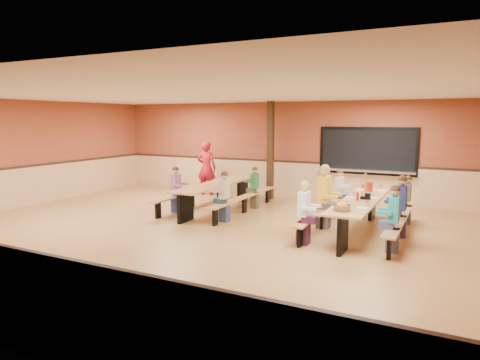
% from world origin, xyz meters
% --- Properties ---
extents(ground, '(12.00, 12.00, 0.00)m').
position_xyz_m(ground, '(0.00, 0.00, 0.00)').
color(ground, olive).
rests_on(ground, ground).
extents(room_envelope, '(12.04, 10.04, 3.02)m').
position_xyz_m(room_envelope, '(0.00, 0.00, 0.69)').
color(room_envelope, brown).
rests_on(room_envelope, ground).
extents(kitchen_pass_through, '(2.78, 0.28, 1.38)m').
position_xyz_m(kitchen_pass_through, '(2.60, 4.96, 1.49)').
color(kitchen_pass_through, black).
rests_on(kitchen_pass_through, ground).
extents(structural_post, '(0.18, 0.18, 3.00)m').
position_xyz_m(structural_post, '(-0.20, 4.40, 1.50)').
color(structural_post, black).
rests_on(structural_post, ground).
extents(cafeteria_table_main, '(1.91, 3.70, 0.74)m').
position_xyz_m(cafeteria_table_main, '(3.11, 1.54, 0.53)').
color(cafeteria_table_main, '#B27F46').
rests_on(cafeteria_table_main, ground).
extents(cafeteria_table_second, '(1.91, 3.70, 0.74)m').
position_xyz_m(cafeteria_table_second, '(-0.85, 2.25, 0.53)').
color(cafeteria_table_second, '#B27F46').
rests_on(cafeteria_table_second, ground).
extents(seated_child_white_left, '(0.39, 0.32, 1.25)m').
position_xyz_m(seated_child_white_left, '(2.29, 0.19, 0.62)').
color(seated_child_white_left, white).
rests_on(seated_child_white_left, ground).
extents(seated_adult_yellow, '(0.47, 0.39, 1.43)m').
position_xyz_m(seated_adult_yellow, '(2.29, 1.63, 0.71)').
color(seated_adult_yellow, yellow).
rests_on(seated_adult_yellow, ground).
extents(seated_child_grey_left, '(0.35, 0.29, 1.17)m').
position_xyz_m(seated_child_grey_left, '(2.29, 3.06, 0.59)').
color(seated_child_grey_left, silver).
rests_on(seated_child_grey_left, ground).
extents(seated_child_teal_right, '(0.39, 0.32, 1.25)m').
position_xyz_m(seated_child_teal_right, '(3.94, 0.45, 0.62)').
color(seated_child_teal_right, teal).
rests_on(seated_child_teal_right, ground).
extents(seated_child_navy_right, '(0.41, 0.33, 1.29)m').
position_xyz_m(seated_child_navy_right, '(3.94, 1.62, 0.64)').
color(seated_child_navy_right, navy).
rests_on(seated_child_navy_right, ground).
extents(seated_child_char_right, '(0.34, 0.27, 1.14)m').
position_xyz_m(seated_child_char_right, '(3.94, 2.83, 0.57)').
color(seated_child_char_right, '#51585D').
rests_on(seated_child_char_right, ground).
extents(seated_child_purple_sec, '(0.37, 0.30, 1.21)m').
position_xyz_m(seated_child_purple_sec, '(-1.68, 1.48, 0.60)').
color(seated_child_purple_sec, '#945F85').
rests_on(seated_child_purple_sec, ground).
extents(seated_child_green_sec, '(0.33, 0.27, 1.14)m').
position_xyz_m(seated_child_green_sec, '(-0.03, 2.90, 0.57)').
color(seated_child_green_sec, '#2B6A37').
rests_on(seated_child_green_sec, ground).
extents(seated_child_tan_sec, '(0.37, 0.30, 1.20)m').
position_xyz_m(seated_child_tan_sec, '(-0.03, 1.15, 0.60)').
color(seated_child_tan_sec, '#B9AC93').
rests_on(seated_child_tan_sec, ground).
extents(standing_woman, '(0.70, 0.52, 1.76)m').
position_xyz_m(standing_woman, '(-2.34, 4.14, 0.88)').
color(standing_woman, '#A6131F').
rests_on(standing_woman, ground).
extents(punch_pitcher, '(0.16, 0.16, 0.22)m').
position_xyz_m(punch_pitcher, '(3.09, 2.71, 0.85)').
color(punch_pitcher, red).
rests_on(punch_pitcher, cafeteria_table_main).
extents(chip_bowl, '(0.32, 0.32, 0.15)m').
position_xyz_m(chip_bowl, '(3.02, 0.23, 0.81)').
color(chip_bowl, orange).
rests_on(chip_bowl, cafeteria_table_main).
extents(napkin_dispenser, '(0.10, 0.14, 0.13)m').
position_xyz_m(napkin_dispenser, '(3.24, 1.67, 0.80)').
color(napkin_dispenser, black).
rests_on(napkin_dispenser, cafeteria_table_main).
extents(condiment_mustard, '(0.06, 0.06, 0.17)m').
position_xyz_m(condiment_mustard, '(3.11, 1.68, 0.82)').
color(condiment_mustard, yellow).
rests_on(condiment_mustard, cafeteria_table_main).
extents(condiment_ketchup, '(0.06, 0.06, 0.17)m').
position_xyz_m(condiment_ketchup, '(3.07, 1.44, 0.82)').
color(condiment_ketchup, '#B2140F').
rests_on(condiment_ketchup, cafeteria_table_main).
extents(table_paddle, '(0.16, 0.16, 0.56)m').
position_xyz_m(table_paddle, '(3.17, 1.67, 0.88)').
color(table_paddle, black).
rests_on(table_paddle, cafeteria_table_main).
extents(place_settings, '(0.65, 3.30, 0.11)m').
position_xyz_m(place_settings, '(3.11, 1.54, 0.80)').
color(place_settings, beige).
rests_on(place_settings, cafeteria_table_main).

